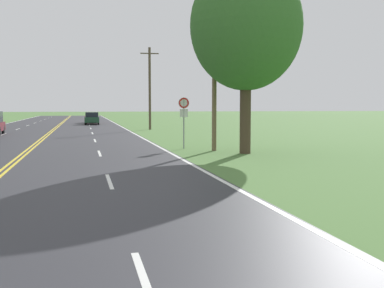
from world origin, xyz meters
name	(u,v)px	position (x,y,z in m)	size (l,w,h in m)	color
traffic_sign	(184,110)	(8.23, 27.26, 2.13)	(0.60, 0.10, 2.81)	gray
utility_pole_midground	(214,76)	(9.54, 25.78, 3.89)	(1.80, 0.24, 7.48)	brown
utility_pole_far	(150,87)	(9.33, 49.00, 4.20)	(1.80, 0.24, 8.09)	brown
tree_right_cluster	(246,26)	(10.64, 24.01, 6.21)	(5.46, 5.46, 9.38)	#473828
car_dark_green_sedan_mid_near	(92,118)	(3.95, 63.64, 0.79)	(1.89, 4.27, 1.55)	black
car_red_sedan_mid_far	(92,117)	(3.99, 69.23, 0.76)	(1.92, 4.28, 1.46)	black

